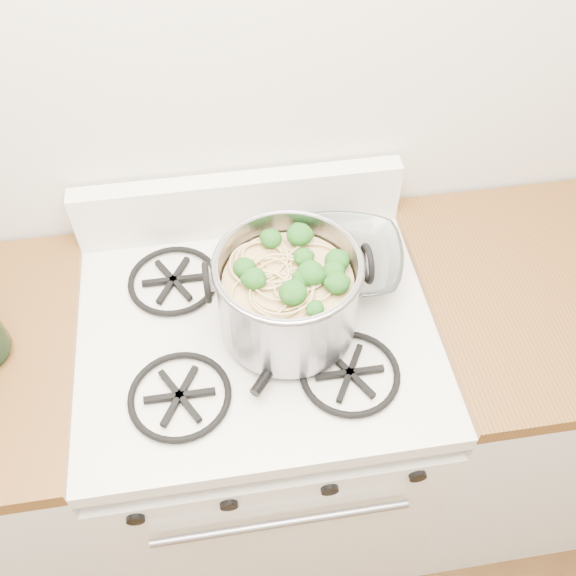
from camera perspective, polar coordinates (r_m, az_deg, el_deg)
The scene contains 6 objects.
gas_range at distance 1.77m, azimuth -2.20°, elevation -12.46°, with size 0.76×0.66×0.92m.
counter_left at distance 1.81m, azimuth -18.80°, elevation -13.58°, with size 0.25×0.65×0.92m.
counter_right at distance 1.99m, azimuth 24.05°, elevation -7.51°, with size 1.00×0.65×0.92m.
stock_pot at distance 1.28m, azimuth 0.00°, elevation -0.62°, with size 0.32×0.29×0.20m.
spatula at distance 1.37m, azimuth 2.47°, elevation -1.28°, with size 0.29×0.31×0.02m, color black, non-canonical shape.
glass_bowl at distance 1.44m, azimuth 4.99°, elevation 1.99°, with size 0.10×0.10×0.03m, color white.
Camera 1 is at (-0.06, 0.46, 2.01)m, focal length 40.00 mm.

